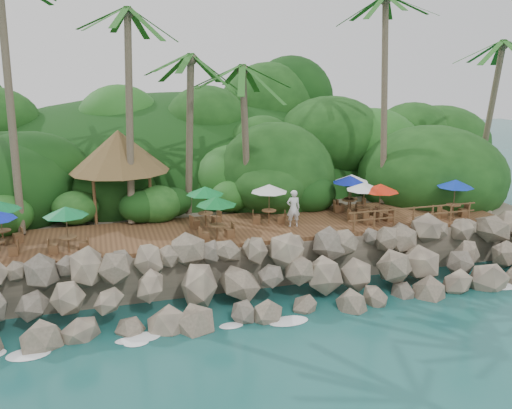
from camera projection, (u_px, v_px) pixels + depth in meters
name	position (u px, v px, depth m)	size (l,w,h in m)	color
ground	(297.00, 319.00, 22.06)	(140.00, 140.00, 0.00)	#19514F
land_base	(214.00, 203.00, 36.64)	(32.00, 25.20, 2.10)	gray
jungle_hill	(195.00, 193.00, 43.86)	(44.80, 28.00, 15.40)	#143811
seawall	(282.00, 275.00, 23.63)	(29.00, 4.00, 2.30)	gray
terrace	(256.00, 227.00, 27.07)	(26.00, 5.00, 0.20)	brown
jungle_foliage	(218.00, 221.00, 35.97)	(44.00, 16.00, 12.00)	#143811
foam_line	(295.00, 315.00, 22.33)	(25.20, 0.80, 0.06)	white
palms	(256.00, 25.00, 27.40)	(33.14, 6.41, 13.12)	brown
palapa	(119.00, 151.00, 28.15)	(5.25, 5.25, 4.60)	brown
dining_clusters	(272.00, 193.00, 26.58)	(25.36, 4.78, 2.05)	brown
railing	(414.00, 214.00, 26.81)	(7.20, 0.10, 1.00)	brown
waiter	(293.00, 208.00, 26.64)	(0.69, 0.45, 1.89)	silver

